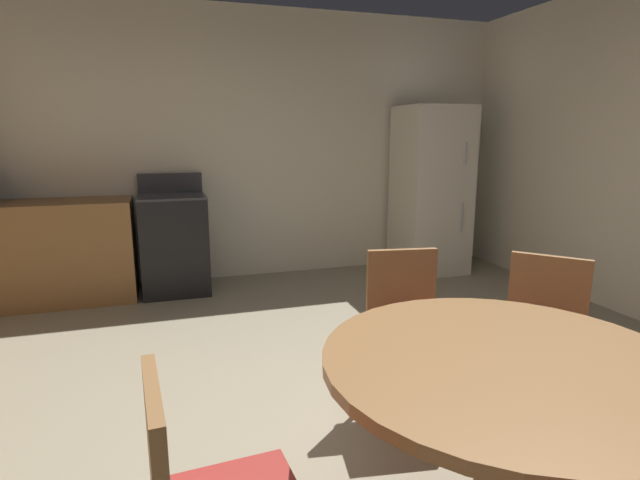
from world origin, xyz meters
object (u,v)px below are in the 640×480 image
at_px(oven_range, 174,243).
at_px(chair_northeast, 542,332).
at_px(refrigerator, 431,190).
at_px(chair_north, 407,323).
at_px(dining_table, 501,401).

distance_m(oven_range, chair_northeast, 3.35).
distance_m(oven_range, refrigerator, 2.70).
height_order(refrigerator, chair_north, refrigerator).
relative_size(dining_table, chair_northeast, 1.37).
xyz_separation_m(oven_range, chair_northeast, (1.68, -2.90, 0.03)).
bearing_deg(chair_north, oven_range, -147.90).
relative_size(oven_range, chair_north, 1.26).
bearing_deg(chair_northeast, dining_table, 0.00).
bearing_deg(chair_north, chair_northeast, 70.04).
relative_size(dining_table, chair_north, 1.37).
height_order(dining_table, chair_northeast, chair_northeast).
relative_size(chair_northeast, chair_north, 1.00).
height_order(oven_range, chair_north, oven_range).
height_order(chair_northeast, chair_north, same).
height_order(oven_range, chair_northeast, oven_range).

